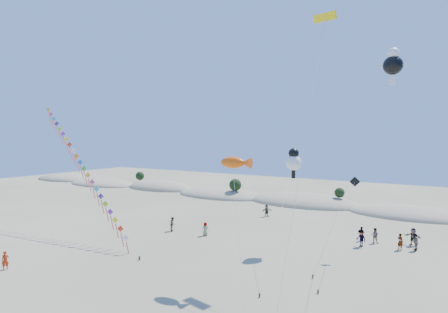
# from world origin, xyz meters

# --- Properties ---
(ground) EXTENTS (160.00, 160.00, 0.00)m
(ground) POSITION_xyz_m (0.00, 0.00, 0.00)
(ground) COLOR #7D7356
(ground) RESTS_ON ground
(dune_ridge) EXTENTS (145.30, 11.49, 5.57)m
(dune_ridge) POSITION_xyz_m (1.06, 45.14, 0.11)
(dune_ridge) COLOR gray
(dune_ridge) RESTS_ON ground
(kite_train) EXTENTS (24.25, 7.29, 15.92)m
(kite_train) POSITION_xyz_m (-15.93, 13.75, 8.08)
(kite_train) COLOR #3F2D1E
(kite_train) RESTS_ON ground
(fish_kite) EXTENTS (5.96, 7.25, 9.75)m
(fish_kite) POSITION_xyz_m (6.74, 10.51, 9.26)
(fish_kite) COLOR #3F2D1E
(fish_kite) RESTS_ON ground
(cartoon_kite_low) EXTENTS (2.99, 12.90, 10.14)m
(cartoon_kite_low) POSITION_xyz_m (7.63, 20.61, 8.86)
(cartoon_kite_low) COLOR #3F2D1E
(cartoon_kite_low) RESTS_ON ground
(cartoon_kite_high) EXTENTS (6.08, 4.49, 18.30)m
(cartoon_kite_high) POSITION_xyz_m (16.89, 17.67, 17.06)
(cartoon_kite_high) COLOR #3F2D1E
(cartoon_kite_high) RESTS_ON ground
(parafoil_kite) EXTENTS (2.89, 15.45, 22.46)m
(parafoil_kite) POSITION_xyz_m (10.98, 19.01, 21.51)
(parafoil_kite) COLOR #3F2D1E
(parafoil_kite) RESTS_ON ground
(dark_kite) EXTENTS (0.95, 10.76, 7.51)m
(dark_kite) POSITION_xyz_m (13.25, 19.02, 5.14)
(dark_kite) COLOR #3F2D1E
(dark_kite) RESTS_ON ground
(flyer_foreground) EXTENTS (0.66, 0.69, 1.59)m
(flyer_foreground) POSITION_xyz_m (-11.03, 2.22, 0.79)
(flyer_foreground) COLOR #B72A0E
(flyer_foreground) RESTS_ON ground
(beachgoers) EXTENTS (26.35, 14.28, 1.83)m
(beachgoers) POSITION_xyz_m (9.75, 26.27, 0.85)
(beachgoers) COLOR slate
(beachgoers) RESTS_ON ground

